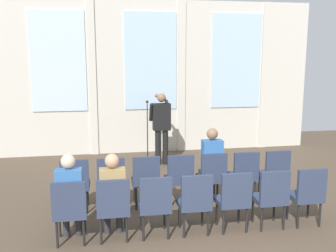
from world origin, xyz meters
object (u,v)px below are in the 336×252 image
Objects in this scene: chair_r1_c1 at (113,205)px; chair_r0_c4 at (212,174)px; mic_stand at (148,149)px; chair_r0_c0 at (75,182)px; chair_r0_c2 at (146,178)px; chair_r1_c4 at (234,197)px; chair_r1_c5 at (271,195)px; speaker at (161,123)px; audience_r1_c0 at (70,193)px; audience_r1_c1 at (113,191)px; chair_r0_c3 at (179,176)px; chair_r1_c2 at (155,202)px; chair_r1_c3 at (195,200)px; chair_r0_c5 at (244,173)px; chair_r0_c1 at (111,180)px; chair_r0_c6 at (275,171)px; chair_r1_c0 at (70,208)px; audience_r0_c4 at (211,161)px.

chair_r0_c4 is at bearing 32.60° from chair_r1_c1.
chair_r0_c0 is (-1.56, -2.87, 0.20)m from mic_stand.
chair_r1_c4 is at bearing -43.81° from chair_r0_c2.
chair_r1_c5 is at bearing -62.47° from chair_r0_c4.
speaker reaches higher than chair_r0_c2.
audience_r1_c0 is 1.37× the size of chair_r1_c5.
chair_r0_c0 is at bearing 159.01° from chair_r1_c5.
audience_r1_c1 is at bearing 90.00° from chair_r1_c1.
chair_r0_c3 is 2.08m from audience_r1_c0.
audience_r1_c1 is 0.63m from chair_r1_c2.
chair_r0_c0 is 1.00× the size of chair_r1_c3.
chair_r1_c4 is at bearing -78.43° from mic_stand.
speaker is 1.85× the size of chair_r0_c5.
audience_r1_c1 is at bearing -90.00° from chair_r0_c1.
mic_stand is at bearing 68.35° from audience_r1_c0.
chair_r0_c3 is 1.00× the size of chair_r1_c4.
chair_r1_c2 is 1.00× the size of chair_r1_c3.
chair_r0_c4 is 2.61m from audience_r1_c0.
mic_stand is at bearing 84.74° from chair_r1_c2.
audience_r1_c1 is at bearing -149.36° from chair_r0_c4.
chair_r1_c1 is (0.59, -1.14, 0.00)m from chair_r0_c0.
mic_stand is at bearing 125.03° from chair_r0_c6.
speaker is at bearing 64.23° from chair_r0_c1.
chair_r1_c5 is at bearing -90.00° from chair_r0_c5.
chair_r0_c1 and chair_r1_c2 have the same top height.
chair_r0_c3 and chair_r1_c4 have the same top height.
chair_r1_c0 is (-2.97, -1.14, 0.00)m from chair_r0_c5.
chair_r0_c5 is at bearing 90.00° from chair_r1_c5.
audience_r1_c1 is at bearing -103.79° from mic_stand.
chair_r0_c2 is 1.00× the size of chair_r1_c0.
chair_r1_c5 is at bearing 0.00° from chair_r1_c1.
chair_r0_c2 is 1.60m from audience_r1_c0.
chair_r0_c3 is (-0.09, -2.65, -0.48)m from speaker.
chair_r0_c3 is 1.00× the size of chair_r1_c0.
chair_r0_c2 is 1.00× the size of chair_r0_c3.
chair_r0_c0 is 1.00× the size of chair_r1_c0.
chair_r1_c1 is at bearing -62.47° from chair_r0_c0.
speaker is 1.85× the size of chair_r0_c0.
chair_r0_c6 is at bearing 0.00° from chair_r0_c3.
chair_r1_c2 is 1.19m from chair_r1_c4.
chair_r1_c1 is at bearing -145.63° from audience_r0_c4.
audience_r1_c0 is at bearing -154.45° from audience_r0_c4.
chair_r0_c1 and chair_r0_c6 have the same top height.
chair_r0_c0 is (-1.87, -2.65, -0.48)m from speaker.
speaker is 0.78m from mic_stand.
chair_r1_c2 is (0.00, -1.14, 0.00)m from chair_r0_c2.
chair_r1_c5 is at bearing -1.60° from audience_r1_c0.
chair_r0_c3 is at bearing 136.19° from chair_r1_c5.
chair_r1_c3 is 1.00× the size of chair_r1_c5.
speaker is 1.85× the size of chair_r0_c6.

